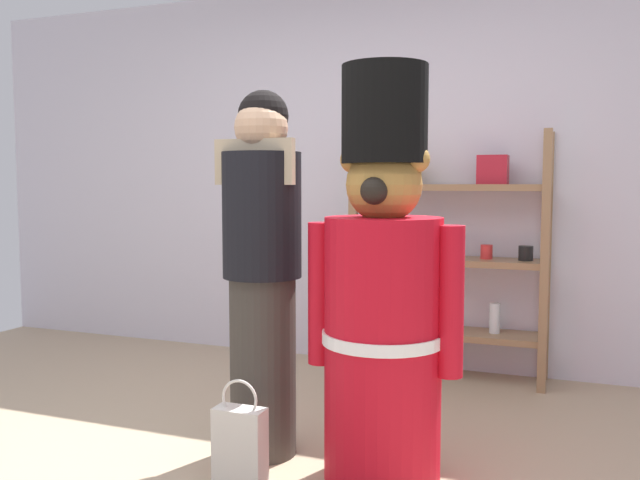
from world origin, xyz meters
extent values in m
cube|color=silver|center=(0.00, 2.20, 1.30)|extent=(6.40, 0.12, 2.60)
cube|color=#93704C|center=(-0.07, 1.83, 0.78)|extent=(0.05, 0.05, 1.56)
cube|color=#93704C|center=(1.11, 1.83, 0.78)|extent=(0.05, 0.05, 1.56)
cube|color=#93704C|center=(-0.07, 2.13, 0.78)|extent=(0.05, 0.05, 1.56)
cube|color=#93704C|center=(1.11, 2.13, 0.78)|extent=(0.05, 0.05, 1.56)
cube|color=#93704C|center=(0.52, 1.98, 0.28)|extent=(1.19, 0.30, 0.04)
cube|color=#93704C|center=(0.52, 1.98, 0.75)|extent=(1.19, 0.30, 0.04)
cube|color=#93704C|center=(0.52, 1.98, 1.22)|extent=(1.19, 0.30, 0.04)
cylinder|color=green|center=(0.05, 1.97, 0.81)|extent=(0.07, 0.07, 0.09)
cylinder|color=blue|center=(0.29, 1.96, 0.82)|extent=(0.10, 0.10, 0.10)
cylinder|color=navy|center=(0.52, 1.95, 0.82)|extent=(0.08, 0.08, 0.09)
cylinder|color=red|center=(0.76, 1.99, 0.81)|extent=(0.07, 0.07, 0.09)
cylinder|color=black|center=(1.00, 1.99, 0.81)|extent=(0.09, 0.09, 0.09)
cylinder|color=#B27226|center=(0.23, 2.00, 0.41)|extent=(0.07, 0.07, 0.21)
cylinder|color=silver|center=(0.82, 1.99, 0.40)|extent=(0.07, 0.07, 0.19)
cube|color=gold|center=(0.26, 1.98, 1.32)|extent=(0.15, 0.12, 0.17)
cube|color=#B21E2D|center=(0.79, 1.98, 1.33)|extent=(0.18, 0.15, 0.18)
cylinder|color=red|center=(0.55, 0.36, 0.55)|extent=(0.49, 0.49, 1.11)
cylinder|color=white|center=(0.55, 0.36, 0.61)|extent=(0.51, 0.51, 0.05)
sphere|color=#A77A38|center=(0.55, 0.36, 1.24)|extent=(0.31, 0.31, 0.31)
sphere|color=#A77A38|center=(0.41, 0.36, 1.34)|extent=(0.11, 0.11, 0.11)
sphere|color=#A77A38|center=(0.68, 0.36, 1.34)|extent=(0.11, 0.11, 0.11)
cylinder|color=black|center=(0.55, 0.36, 1.52)|extent=(0.35, 0.35, 0.39)
cylinder|color=red|center=(0.27, 0.36, 0.77)|extent=(0.11, 0.11, 0.61)
cylinder|color=red|center=(0.82, 0.36, 0.77)|extent=(0.11, 0.11, 0.61)
sphere|color=black|center=(0.55, 0.22, 1.21)|extent=(0.11, 0.11, 0.11)
cylinder|color=#38332D|center=(-0.04, 0.42, 0.41)|extent=(0.30, 0.30, 0.82)
cylinder|color=black|center=(-0.04, 0.42, 1.10)|extent=(0.36, 0.36, 0.56)
sphere|color=tan|center=(-0.04, 0.42, 1.49)|extent=(0.24, 0.24, 0.24)
cube|color=tan|center=(-0.04, 0.35, 1.34)|extent=(0.37, 0.04, 0.20)
sphere|color=black|center=(-0.04, 0.44, 1.54)|extent=(0.23, 0.23, 0.23)
cube|color=silver|center=(0.02, 0.08, 0.16)|extent=(0.21, 0.10, 0.33)
torus|color=silver|center=(0.02, 0.08, 0.37)|extent=(0.16, 0.01, 0.16)
camera|label=1|loc=(1.29, -2.29, 1.24)|focal=37.65mm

